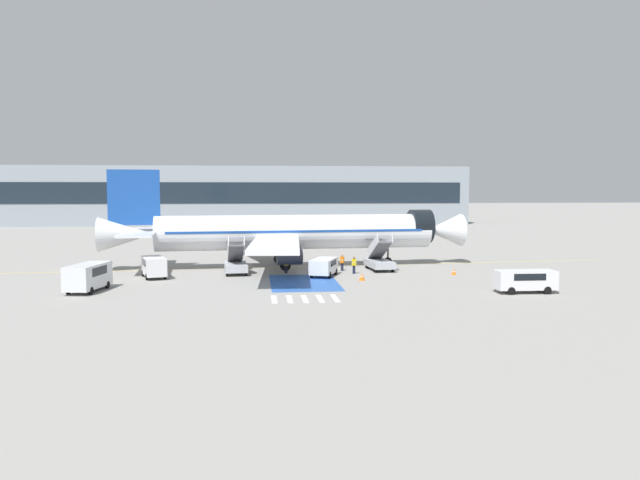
% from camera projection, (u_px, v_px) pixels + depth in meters
% --- Properties ---
extents(ground_plane, '(600.00, 600.00, 0.00)m').
position_uv_depth(ground_plane, '(290.00, 267.00, 68.46)').
color(ground_plane, gray).
extents(apron_leadline_yellow, '(73.96, 5.96, 0.01)m').
position_uv_depth(apron_leadline_yellow, '(296.00, 267.00, 68.79)').
color(apron_leadline_yellow, gold).
rests_on(apron_leadline_yellow, ground_plane).
extents(apron_stand_patch_blue, '(6.19, 10.59, 0.01)m').
position_uv_depth(apron_stand_patch_blue, '(304.00, 283.00, 57.17)').
color(apron_stand_patch_blue, '#2856A8').
rests_on(apron_stand_patch_blue, ground_plane).
extents(apron_walkway_bar_0, '(0.44, 3.60, 0.01)m').
position_uv_depth(apron_walkway_bar_0, '(274.00, 299.00, 48.50)').
color(apron_walkway_bar_0, silver).
rests_on(apron_walkway_bar_0, ground_plane).
extents(apron_walkway_bar_1, '(0.44, 3.60, 0.01)m').
position_uv_depth(apron_walkway_bar_1, '(290.00, 299.00, 48.62)').
color(apron_walkway_bar_1, silver).
rests_on(apron_walkway_bar_1, ground_plane).
extents(apron_walkway_bar_2, '(0.44, 3.60, 0.01)m').
position_uv_depth(apron_walkway_bar_2, '(305.00, 299.00, 48.74)').
color(apron_walkway_bar_2, silver).
rests_on(apron_walkway_bar_2, ground_plane).
extents(apron_walkway_bar_3, '(0.44, 3.60, 0.01)m').
position_uv_depth(apron_walkway_bar_3, '(320.00, 298.00, 48.87)').
color(apron_walkway_bar_3, silver).
rests_on(apron_walkway_bar_3, ground_plane).
extents(apron_walkway_bar_4, '(0.44, 3.60, 0.01)m').
position_uv_depth(apron_walkway_bar_4, '(335.00, 298.00, 48.99)').
color(apron_walkway_bar_4, silver).
rests_on(apron_walkway_bar_4, ground_plane).
extents(airliner, '(40.19, 33.67, 10.59)m').
position_uv_depth(airliner, '(290.00, 232.00, 68.36)').
color(airliner, silver).
rests_on(airliner, ground_plane).
extents(boarding_stairs_forward, '(2.57, 5.36, 4.02)m').
position_uv_depth(boarding_stairs_forward, '(379.00, 261.00, 65.84)').
color(boarding_stairs_forward, '#ADB2BA').
rests_on(boarding_stairs_forward, ground_plane).
extents(boarding_stairs_aft, '(2.57, 5.36, 3.93)m').
position_uv_depth(boarding_stairs_aft, '(236.00, 264.00, 63.14)').
color(boarding_stairs_aft, '#ADB2BA').
rests_on(boarding_stairs_aft, ground_plane).
extents(fuel_tanker, '(8.89, 3.63, 3.32)m').
position_uv_depth(fuel_tanker, '(222.00, 236.00, 91.67)').
color(fuel_tanker, '#38383D').
rests_on(fuel_tanker, ground_plane).
extents(service_van_0, '(4.93, 1.95, 1.87)m').
position_uv_depth(service_van_0, '(525.00, 279.00, 51.45)').
color(service_van_0, silver).
rests_on(service_van_0, ground_plane).
extents(service_van_1, '(3.06, 4.70, 2.01)m').
position_uv_depth(service_van_1, '(154.00, 265.00, 60.13)').
color(service_van_1, silver).
rests_on(service_van_1, ground_plane).
extents(service_van_2, '(2.98, 5.46, 2.30)m').
position_uv_depth(service_van_2, '(88.00, 275.00, 52.19)').
color(service_van_2, silver).
rests_on(service_van_2, ground_plane).
extents(service_van_3, '(3.31, 4.66, 1.74)m').
position_uv_depth(service_van_3, '(324.00, 265.00, 61.28)').
color(service_van_3, silver).
rests_on(service_van_3, ground_plane).
extents(ground_crew_0, '(0.49, 0.38, 1.74)m').
position_uv_depth(ground_crew_0, '(354.00, 264.00, 63.08)').
color(ground_crew_0, '#191E38').
rests_on(ground_crew_0, ground_plane).
extents(ground_crew_1, '(0.48, 0.45, 1.72)m').
position_uv_depth(ground_crew_1, '(342.00, 261.00, 65.29)').
color(ground_crew_1, '#191E38').
rests_on(ground_crew_1, ground_plane).
extents(ground_crew_2, '(0.49, 0.43, 1.61)m').
position_uv_depth(ground_crew_2, '(286.00, 264.00, 63.51)').
color(ground_crew_2, '#191E38').
rests_on(ground_crew_2, ground_plane).
extents(traffic_cone_0, '(0.53, 0.53, 0.59)m').
position_uv_depth(traffic_cone_0, '(454.00, 272.00, 62.38)').
color(traffic_cone_0, orange).
rests_on(traffic_cone_0, ground_plane).
extents(traffic_cone_1, '(0.60, 0.60, 0.67)m').
position_uv_depth(traffic_cone_1, '(362.00, 277.00, 58.54)').
color(traffic_cone_1, orange).
rests_on(traffic_cone_1, ground_plane).
extents(terminal_building, '(114.67, 12.10, 13.91)m').
position_uv_depth(terminal_building, '(229.00, 196.00, 149.69)').
color(terminal_building, '#89939E').
rests_on(terminal_building, ground_plane).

